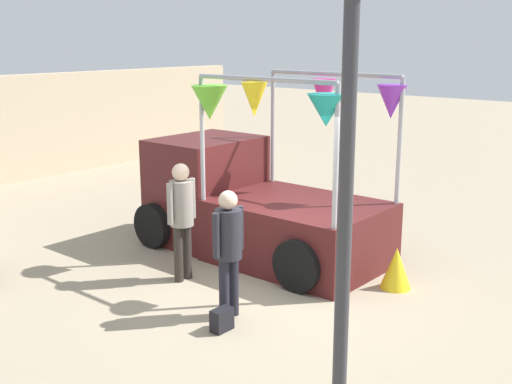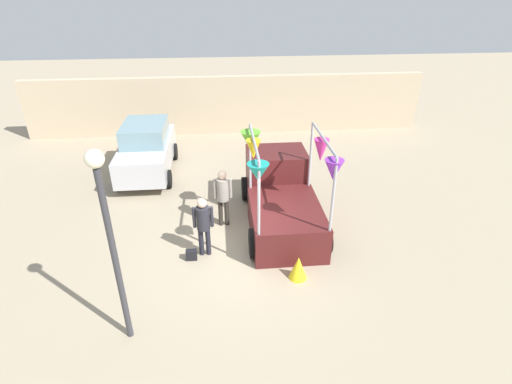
% 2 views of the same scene
% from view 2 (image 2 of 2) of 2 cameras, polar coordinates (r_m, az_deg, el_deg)
% --- Properties ---
extents(ground_plane, '(60.00, 60.00, 0.00)m').
position_cam_2_polar(ground_plane, '(10.82, -2.17, -8.24)').
color(ground_plane, gray).
extents(vendor_truck, '(2.39, 4.11, 2.96)m').
position_cam_2_polar(vendor_truck, '(11.72, 3.47, -0.27)').
color(vendor_truck, '#4C1919').
rests_on(vendor_truck, ground).
extents(parked_car, '(1.88, 4.00, 1.88)m').
position_cam_2_polar(parked_car, '(15.15, -15.36, 5.95)').
color(parked_car, '#B7B7BC').
rests_on(parked_car, ground).
extents(person_customer, '(0.53, 0.34, 1.66)m').
position_cam_2_polar(person_customer, '(10.19, -7.55, -4.23)').
color(person_customer, black).
rests_on(person_customer, ground).
extents(person_vendor, '(0.53, 0.34, 1.75)m').
position_cam_2_polar(person_vendor, '(11.35, -4.76, -0.12)').
color(person_vendor, '#2D2823').
rests_on(person_vendor, ground).
extents(handbag, '(0.28, 0.16, 0.28)m').
position_cam_2_polar(handbag, '(10.53, -9.20, -8.86)').
color(handbag, black).
rests_on(handbag, ground).
extents(street_lamp, '(0.32, 0.32, 4.07)m').
position_cam_2_polar(street_lamp, '(7.38, -20.36, -4.59)').
color(street_lamp, '#333338').
rests_on(street_lamp, ground).
extents(brick_boundary_wall, '(18.00, 0.36, 2.60)m').
position_cam_2_polar(brick_boundary_wall, '(18.80, -4.02, 12.30)').
color(brick_boundary_wall, tan).
rests_on(brick_boundary_wall, ground).
extents(folded_kite_bundle_sunflower, '(0.52, 0.52, 0.60)m').
position_cam_2_polar(folded_kite_bundle_sunflower, '(9.79, 6.05, -10.71)').
color(folded_kite_bundle_sunflower, yellow).
rests_on(folded_kite_bundle_sunflower, ground).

